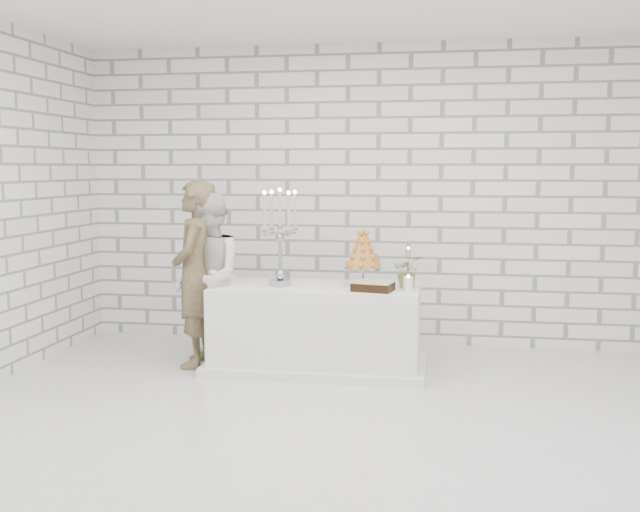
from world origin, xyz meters
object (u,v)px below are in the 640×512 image
at_px(croquembouche, 363,256).
at_px(candelabra, 280,237).
at_px(cake_table, 317,328).
at_px(groom, 195,274).
at_px(bride, 208,279).

bearing_deg(croquembouche, candelabra, -170.20).
xyz_separation_m(cake_table, groom, (-1.10, -0.04, 0.46)).
relative_size(groom, candelabra, 1.95).
xyz_separation_m(cake_table, candelabra, (-0.31, -0.04, 0.80)).
distance_m(cake_table, bride, 1.07).
bearing_deg(candelabra, groom, 179.83).
bearing_deg(groom, bride, 96.58).
relative_size(candelabra, croquembouche, 1.66).
bearing_deg(cake_table, croquembouche, 11.36).
distance_m(bride, candelabra, 0.78).
relative_size(groom, croquembouche, 3.23).
height_order(groom, croquembouche, groom).
bearing_deg(croquembouche, groom, -175.38).
relative_size(bride, candelabra, 1.83).
xyz_separation_m(groom, candelabra, (0.78, -0.00, 0.34)).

